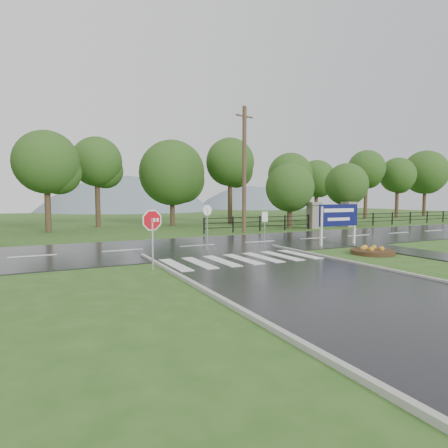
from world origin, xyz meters
TOP-DOWN VIEW (x-y plane):
  - ground at (0.00, 0.00)m, footprint 120.00×120.00m
  - main_road at (0.00, 10.00)m, footprint 90.00×8.00m
  - walkway at (8.50, 4.00)m, footprint 2.20×11.00m
  - crosswalk at (0.00, 5.00)m, footprint 6.50×2.80m
  - curb_left at (-3.55, -4.00)m, footprint 0.15×24.00m
  - pillar_west at (13.00, 16.00)m, footprint 1.00×1.00m
  - pillar_east at (17.00, 16.00)m, footprint 1.00×1.00m
  - fence_west at (7.75, 16.00)m, footprint 9.58×0.08m
  - fence_east at (27.75, 16.00)m, footprint 20.58×0.08m
  - hills at (3.49, 65.00)m, footprint 102.00×48.00m
  - treeline at (1.00, 24.00)m, footprint 83.20×5.20m
  - stop_sign at (-3.99, 4.66)m, footprint 1.04×0.22m
  - estate_billboard at (7.08, 6.82)m, footprint 2.61×0.19m
  - flower_bed at (6.36, 3.78)m, footprint 2.00×2.00m
  - reg_sign_small at (2.88, 7.75)m, footprint 0.42×0.12m
  - reg_sign_round at (-0.21, 8.19)m, footprint 0.53×0.14m
  - utility_pole_east at (6.04, 15.50)m, footprint 1.63×0.51m
  - entrance_tree_left at (11.68, 17.50)m, footprint 4.15×4.15m
  - entrance_tree_right at (18.16, 17.50)m, footprint 3.95×3.95m

SIDE VIEW (x-z plane):
  - hills at x=3.49m, z-range -39.54..8.46m
  - ground at x=0.00m, z-range 0.00..0.00m
  - main_road at x=0.00m, z-range -0.02..0.02m
  - walkway at x=8.50m, z-range -0.02..0.02m
  - curb_left at x=-3.55m, z-range -0.06..0.06m
  - treeline at x=1.00m, z-range -5.00..5.00m
  - crosswalk at x=0.00m, z-range 0.05..0.07m
  - flower_bed at x=6.36m, z-range -0.05..0.35m
  - fence_west at x=7.75m, z-range 0.12..1.32m
  - fence_east at x=27.75m, z-range 0.14..1.34m
  - pillar_west at x=13.00m, z-range 0.06..2.30m
  - pillar_east at x=17.00m, z-range 0.06..2.30m
  - reg_sign_small at x=2.88m, z-range 0.42..2.34m
  - reg_sign_round at x=-0.21m, z-range 0.30..2.60m
  - estate_billboard at x=7.08m, z-range 0.43..2.71m
  - stop_sign at x=-3.99m, z-range 0.49..2.87m
  - entrance_tree_left at x=11.68m, z-range 0.68..6.23m
  - entrance_tree_right at x=18.16m, z-range 0.91..6.72m
  - utility_pole_east at x=6.04m, z-range 0.08..9.37m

